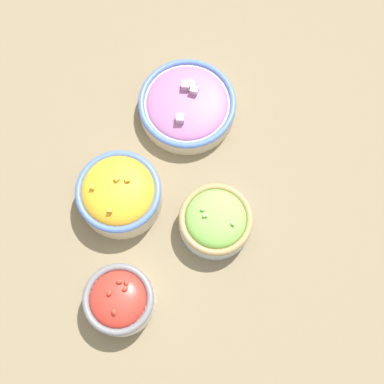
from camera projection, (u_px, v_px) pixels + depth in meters
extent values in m
plane|color=#75664C|center=(192.00, 197.00, 0.98)|extent=(3.00, 3.00, 0.00)
cylinder|color=#B2C1CC|center=(215.00, 222.00, 0.94)|extent=(0.13, 0.13, 0.05)
torus|color=#997A4C|center=(216.00, 219.00, 0.92)|extent=(0.13, 0.13, 0.01)
ellipsoid|color=#7ABC4C|center=(216.00, 219.00, 0.92)|extent=(0.11, 0.11, 0.05)
ellipsoid|color=#99D166|center=(204.00, 215.00, 0.90)|extent=(0.01, 0.01, 0.01)
ellipsoid|color=#99D166|center=(206.00, 215.00, 0.90)|extent=(0.01, 0.01, 0.01)
ellipsoid|color=#99D166|center=(203.00, 209.00, 0.90)|extent=(0.01, 0.01, 0.01)
ellipsoid|color=#99D166|center=(233.00, 224.00, 0.90)|extent=(0.01, 0.01, 0.01)
cylinder|color=beige|center=(187.00, 107.00, 1.01)|extent=(0.18, 0.18, 0.03)
torus|color=#4766B7|center=(187.00, 103.00, 1.00)|extent=(0.18, 0.18, 0.01)
ellipsoid|color=#9E5B8E|center=(187.00, 103.00, 1.00)|extent=(0.15, 0.15, 0.03)
cube|color=#C699C1|center=(191.00, 85.00, 0.99)|extent=(0.02, 0.02, 0.01)
cube|color=#C699C1|center=(194.00, 90.00, 0.98)|extent=(0.02, 0.02, 0.01)
cube|color=#C699C1|center=(186.00, 85.00, 0.99)|extent=(0.01, 0.01, 0.01)
cube|color=#C699C1|center=(180.00, 118.00, 0.97)|extent=(0.01, 0.01, 0.01)
cylinder|color=silver|center=(120.00, 300.00, 0.90)|extent=(0.12, 0.12, 0.05)
torus|color=slate|center=(118.00, 299.00, 0.88)|extent=(0.12, 0.12, 0.01)
ellipsoid|color=red|center=(118.00, 299.00, 0.88)|extent=(0.09, 0.09, 0.04)
ellipsoid|color=red|center=(109.00, 293.00, 0.86)|extent=(0.01, 0.01, 0.01)
ellipsoid|color=red|center=(119.00, 281.00, 0.86)|extent=(0.01, 0.01, 0.01)
ellipsoid|color=red|center=(114.00, 312.00, 0.85)|extent=(0.01, 0.01, 0.01)
ellipsoid|color=red|center=(126.00, 282.00, 0.87)|extent=(0.01, 0.01, 0.01)
ellipsoid|color=red|center=(125.00, 288.00, 0.86)|extent=(0.01, 0.01, 0.01)
cylinder|color=beige|center=(120.00, 195.00, 0.95)|extent=(0.15, 0.15, 0.05)
torus|color=#4766B7|center=(118.00, 191.00, 0.93)|extent=(0.15, 0.15, 0.01)
ellipsoid|color=orange|center=(118.00, 191.00, 0.93)|extent=(0.13, 0.13, 0.05)
cube|color=#F4A828|center=(93.00, 187.00, 0.90)|extent=(0.01, 0.01, 0.01)
cube|color=#F4A828|center=(127.00, 182.00, 0.90)|extent=(0.01, 0.01, 0.01)
cube|color=#F4A828|center=(110.00, 210.00, 0.89)|extent=(0.01, 0.01, 0.01)
cube|color=#F4A828|center=(117.00, 179.00, 0.90)|extent=(0.01, 0.01, 0.01)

